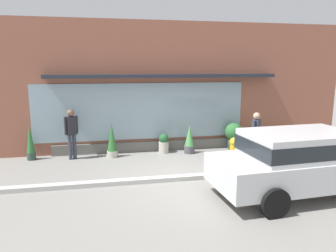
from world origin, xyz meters
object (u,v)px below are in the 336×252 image
object	(u,v)px
potted_plant_window_center	(30,143)
pedestrian_passerby	(71,130)
potted_plant_doorstep	(164,143)
parked_car_silver	(303,159)
potted_plant_window_right	(234,134)
pedestrian_with_handbag	(255,134)
potted_plant_near_hydrant	(252,137)
potted_plant_low_front	(275,137)
fire_hydrant	(234,152)
potted_plant_window_left	(189,140)
potted_plant_by_entrance	(112,141)

from	to	relation	value
potted_plant_window_center	pedestrian_passerby	bearing A→B (deg)	-7.78
pedestrian_passerby	potted_plant_doorstep	bearing A→B (deg)	-25.50
potted_plant_doorstep	parked_car_silver	bearing A→B (deg)	-59.69
potted_plant_window_right	pedestrian_with_handbag	bearing A→B (deg)	-91.24
potted_plant_near_hydrant	potted_plant_low_front	bearing A→B (deg)	-15.95
fire_hydrant	pedestrian_with_handbag	size ratio (longest dim) A/B	0.57
potted_plant_window_left	potted_plant_window_right	bearing A→B (deg)	7.71
fire_hydrant	pedestrian_passerby	world-z (taller)	pedestrian_passerby
potted_plant_low_front	potted_plant_by_entrance	size ratio (longest dim) A/B	0.57
potted_plant_doorstep	potted_plant_window_left	distance (m)	0.92
fire_hydrant	potted_plant_near_hydrant	distance (m)	2.83
pedestrian_with_handbag	pedestrian_passerby	distance (m)	5.94
parked_car_silver	potted_plant_low_front	bearing A→B (deg)	64.18
pedestrian_passerby	potted_plant_window_right	xyz separation A→B (m)	(5.76, 0.19, -0.40)
potted_plant_window_left	potted_plant_by_entrance	world-z (taller)	potted_plant_by_entrance
fire_hydrant	pedestrian_with_handbag	world-z (taller)	pedestrian_with_handbag
potted_plant_near_hydrant	fire_hydrant	bearing A→B (deg)	-127.15
pedestrian_passerby	potted_plant_by_entrance	distance (m)	1.36
pedestrian_with_handbag	potted_plant_window_left	xyz separation A→B (m)	(-1.72, 1.55, -0.45)
pedestrian_with_handbag	potted_plant_window_center	world-z (taller)	pedestrian_with_handbag
parked_car_silver	potted_plant_window_center	distance (m)	8.25
potted_plant_window_right	potted_plant_by_entrance	bearing A→B (deg)	-177.34
potted_plant_doorstep	potted_plant_near_hydrant	distance (m)	3.50
pedestrian_with_handbag	potted_plant_low_front	world-z (taller)	pedestrian_with_handbag
fire_hydrant	parked_car_silver	xyz separation A→B (m)	(0.75, -2.32, 0.41)
fire_hydrant	potted_plant_low_front	bearing A→B (deg)	38.54
potted_plant_low_front	pedestrian_passerby	bearing A→B (deg)	-178.81
fire_hydrant	potted_plant_window_right	xyz separation A→B (m)	(0.85, 2.05, 0.09)
potted_plant_window_left	pedestrian_with_handbag	bearing A→B (deg)	-41.97
pedestrian_with_handbag	potted_plant_window_right	distance (m)	1.82
pedestrian_passerby	potted_plant_by_entrance	xyz separation A→B (m)	(1.30, -0.02, -0.40)
potted_plant_low_front	potted_plant_window_left	distance (m)	3.45
potted_plant_window_right	potted_plant_near_hydrant	bearing A→B (deg)	13.49
potted_plant_window_center	potted_plant_doorstep	bearing A→B (deg)	0.01
potted_plant_low_front	potted_plant_near_hydrant	xyz separation A→B (m)	(-0.82, 0.24, -0.01)
pedestrian_with_handbag	pedestrian_passerby	bearing A→B (deg)	-58.43
parked_car_silver	potted_plant_window_right	size ratio (longest dim) A/B	4.73
potted_plant_low_front	fire_hydrant	bearing A→B (deg)	-141.46
potted_plant_doorstep	potted_plant_low_front	xyz separation A→B (m)	(4.32, -0.03, 0.02)
potted_plant_low_front	potted_plant_window_right	distance (m)	1.69
potted_plant_window_center	parked_car_silver	bearing A→B (deg)	-31.93
pedestrian_with_handbag	parked_car_silver	bearing A→B (deg)	45.95
potted_plant_low_front	potted_plant_window_center	bearing A→B (deg)	179.82
parked_car_silver	potted_plant_window_center	world-z (taller)	parked_car_silver
fire_hydrant	potted_plant_low_front	distance (m)	3.24
potted_plant_window_right	potted_plant_by_entrance	size ratio (longest dim) A/B	0.83
potted_plant_window_right	fire_hydrant	bearing A→B (deg)	-112.57
potted_plant_window_left	potted_plant_near_hydrant	xyz separation A→B (m)	(2.61, 0.44, -0.13)
pedestrian_passerby	potted_plant_by_entrance	size ratio (longest dim) A/B	1.41
potted_plant_low_front	potted_plant_window_left	world-z (taller)	potted_plant_window_left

